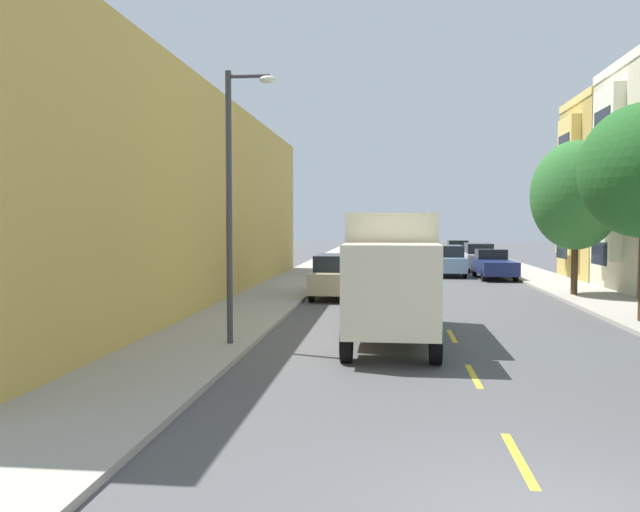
{
  "coord_description": "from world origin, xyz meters",
  "views": [
    {
      "loc": [
        -1.85,
        -7.24,
        3.38
      ],
      "look_at": [
        -5.27,
        24.1,
        1.72
      ],
      "focal_mm": 36.04,
      "sensor_mm": 36.0,
      "label": 1
    }
  ],
  "objects_px": {
    "delivery_box_truck": "(391,269)",
    "parked_pickup_black": "(364,249)",
    "parked_hatchback_red": "(352,263)",
    "parked_pickup_forest": "(459,251)",
    "parked_pickup_navy": "(494,265)",
    "parked_sedan_silver": "(359,253)",
    "street_lamp": "(234,188)",
    "parked_suv_white": "(478,257)",
    "parked_pickup_charcoal": "(356,257)",
    "moving_sky_sedan": "(448,260)",
    "street_tree_third": "(576,195)",
    "parked_suv_champagne": "(336,276)"
  },
  "relations": [
    {
      "from": "parked_sedan_silver",
      "to": "parked_pickup_black",
      "type": "height_order",
      "value": "parked_pickup_black"
    },
    {
      "from": "parked_pickup_charcoal",
      "to": "parked_pickup_black",
      "type": "xyz_separation_m",
      "value": [
        -0.02,
        13.15,
        0.0
      ]
    },
    {
      "from": "parked_suv_champagne",
      "to": "parked_pickup_black",
      "type": "height_order",
      "value": "parked_suv_champagne"
    },
    {
      "from": "street_tree_third",
      "to": "parked_pickup_black",
      "type": "xyz_separation_m",
      "value": [
        -10.74,
        30.93,
        -3.75
      ]
    },
    {
      "from": "parked_sedan_silver",
      "to": "parked_hatchback_red",
      "type": "bearing_deg",
      "value": -88.98
    },
    {
      "from": "street_tree_third",
      "to": "parked_pickup_navy",
      "type": "relative_size",
      "value": 1.29
    },
    {
      "from": "street_tree_third",
      "to": "delivery_box_truck",
      "type": "height_order",
      "value": "street_tree_third"
    },
    {
      "from": "delivery_box_truck",
      "to": "parked_pickup_forest",
      "type": "height_order",
      "value": "delivery_box_truck"
    },
    {
      "from": "parked_pickup_forest",
      "to": "parked_hatchback_red",
      "type": "xyz_separation_m",
      "value": [
        -8.62,
        -18.16,
        -0.07
      ]
    },
    {
      "from": "parked_suv_white",
      "to": "street_tree_third",
      "type": "bearing_deg",
      "value": -82.01
    },
    {
      "from": "delivery_box_truck",
      "to": "parked_pickup_black",
      "type": "bearing_deg",
      "value": 93.44
    },
    {
      "from": "parked_suv_champagne",
      "to": "parked_suv_white",
      "type": "bearing_deg",
      "value": 62.98
    },
    {
      "from": "parked_suv_champagne",
      "to": "moving_sky_sedan",
      "type": "distance_m",
      "value": 13.87
    },
    {
      "from": "parked_pickup_charcoal",
      "to": "parked_suv_champagne",
      "type": "relative_size",
      "value": 1.1
    },
    {
      "from": "parked_pickup_forest",
      "to": "parked_pickup_black",
      "type": "xyz_separation_m",
      "value": [
        -8.71,
        1.7,
        0.0
      ]
    },
    {
      "from": "delivery_box_truck",
      "to": "parked_suv_champagne",
      "type": "xyz_separation_m",
      "value": [
        -2.45,
        9.98,
        -1.03
      ]
    },
    {
      "from": "parked_sedan_silver",
      "to": "parked_pickup_black",
      "type": "bearing_deg",
      "value": 88.66
    },
    {
      "from": "parked_pickup_navy",
      "to": "delivery_box_truck",
      "type": "bearing_deg",
      "value": -106.5
    },
    {
      "from": "street_lamp",
      "to": "parked_suv_white",
      "type": "distance_m",
      "value": 30.45
    },
    {
      "from": "street_tree_third",
      "to": "parked_suv_white",
      "type": "distance_m",
      "value": 15.95
    },
    {
      "from": "street_lamp",
      "to": "parked_pickup_charcoal",
      "type": "bearing_deg",
      "value": 86.97
    },
    {
      "from": "street_tree_third",
      "to": "parked_hatchback_red",
      "type": "xyz_separation_m",
      "value": [
        -10.65,
        11.08,
        -3.82
      ]
    },
    {
      "from": "street_tree_third",
      "to": "delivery_box_truck",
      "type": "distance_m",
      "value": 14.13
    },
    {
      "from": "street_lamp",
      "to": "parked_sedan_silver",
      "type": "distance_m",
      "value": 37.76
    },
    {
      "from": "street_tree_third",
      "to": "parked_hatchback_red",
      "type": "height_order",
      "value": "street_tree_third"
    },
    {
      "from": "street_lamp",
      "to": "delivery_box_truck",
      "type": "height_order",
      "value": "street_lamp"
    },
    {
      "from": "street_tree_third",
      "to": "parked_pickup_charcoal",
      "type": "relative_size",
      "value": 1.3
    },
    {
      "from": "moving_sky_sedan",
      "to": "parked_pickup_forest",
      "type": "bearing_deg",
      "value": 81.86
    },
    {
      "from": "delivery_box_truck",
      "to": "parked_pickup_charcoal",
      "type": "bearing_deg",
      "value": 94.97
    },
    {
      "from": "parked_pickup_navy",
      "to": "street_tree_third",
      "type": "bearing_deg",
      "value": -78.01
    },
    {
      "from": "street_tree_third",
      "to": "parked_hatchback_red",
      "type": "distance_m",
      "value": 15.84
    },
    {
      "from": "street_tree_third",
      "to": "parked_pickup_charcoal",
      "type": "height_order",
      "value": "street_tree_third"
    },
    {
      "from": "parked_suv_champagne",
      "to": "parked_hatchback_red",
      "type": "relative_size",
      "value": 1.2
    },
    {
      "from": "parked_pickup_forest",
      "to": "moving_sky_sedan",
      "type": "relative_size",
      "value": 1.11
    },
    {
      "from": "parked_suv_champagne",
      "to": "moving_sky_sedan",
      "type": "xyz_separation_m",
      "value": [
        6.04,
        12.48,
        0.0
      ]
    },
    {
      "from": "parked_suv_champagne",
      "to": "parked_pickup_black",
      "type": "bearing_deg",
      "value": 90.16
    },
    {
      "from": "parked_pickup_black",
      "to": "moving_sky_sedan",
      "type": "bearing_deg",
      "value": -72.7
    },
    {
      "from": "parked_pickup_navy",
      "to": "moving_sky_sedan",
      "type": "distance_m",
      "value": 3.05
    },
    {
      "from": "parked_pickup_charcoal",
      "to": "moving_sky_sedan",
      "type": "relative_size",
      "value": 1.11
    },
    {
      "from": "parked_hatchback_red",
      "to": "parked_sedan_silver",
      "type": "xyz_separation_m",
      "value": [
        -0.24,
        13.38,
        -0.01
      ]
    },
    {
      "from": "street_lamp",
      "to": "parked_pickup_navy",
      "type": "xyz_separation_m",
      "value": [
        10.32,
        22.69,
        -3.47
      ]
    },
    {
      "from": "parked_hatchback_red",
      "to": "parked_pickup_forest",
      "type": "bearing_deg",
      "value": 64.59
    },
    {
      "from": "parked_suv_white",
      "to": "parked_sedan_silver",
      "type": "height_order",
      "value": "parked_suv_white"
    },
    {
      "from": "parked_pickup_forest",
      "to": "parked_pickup_charcoal",
      "type": "bearing_deg",
      "value": -127.19
    },
    {
      "from": "delivery_box_truck",
      "to": "parked_pickup_forest",
      "type": "relative_size",
      "value": 1.46
    },
    {
      "from": "parked_suv_champagne",
      "to": "parked_pickup_navy",
      "type": "bearing_deg",
      "value": 51.52
    },
    {
      "from": "parked_hatchback_red",
      "to": "parked_pickup_black",
      "type": "relative_size",
      "value": 0.75
    },
    {
      "from": "delivery_box_truck",
      "to": "parked_suv_champagne",
      "type": "height_order",
      "value": "delivery_box_truck"
    },
    {
      "from": "street_lamp",
      "to": "parked_hatchback_red",
      "type": "bearing_deg",
      "value": 85.97
    },
    {
      "from": "delivery_box_truck",
      "to": "parked_pickup_black",
      "type": "height_order",
      "value": "delivery_box_truck"
    }
  ]
}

